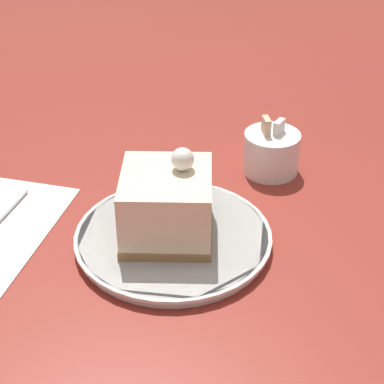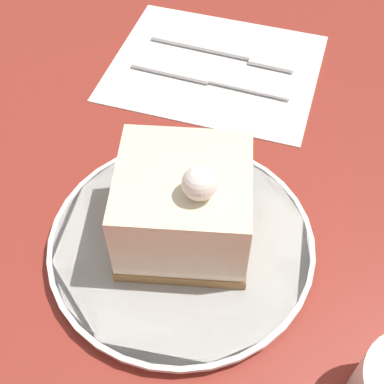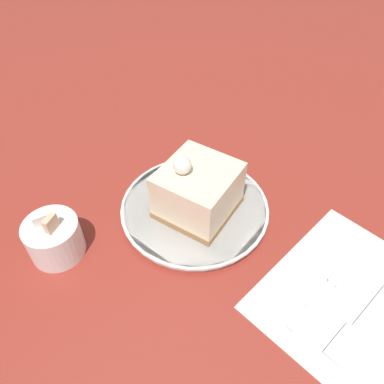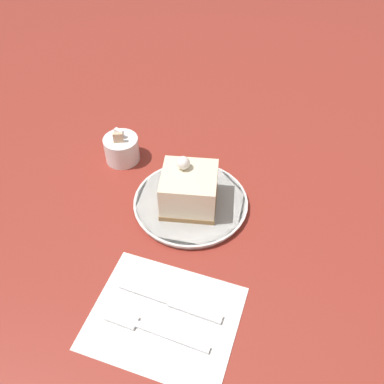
{
  "view_description": "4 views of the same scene",
  "coord_description": "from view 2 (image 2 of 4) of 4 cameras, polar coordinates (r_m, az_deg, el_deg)",
  "views": [
    {
      "loc": [
        0.06,
        -0.55,
        0.44
      ],
      "look_at": [
        -0.02,
        0.02,
        0.06
      ],
      "focal_mm": 60.0,
      "sensor_mm": 36.0,
      "label": 1
    },
    {
      "loc": [
        0.2,
        0.07,
        0.38
      ],
      "look_at": [
        -0.05,
        0.02,
        0.07
      ],
      "focal_mm": 50.0,
      "sensor_mm": 36.0,
      "label": 2
    },
    {
      "loc": [
        -0.27,
        0.3,
        0.43
      ],
      "look_at": [
        -0.05,
        0.03,
        0.06
      ],
      "focal_mm": 35.0,
      "sensor_mm": 36.0,
      "label": 3
    },
    {
      "loc": [
        -0.58,
        -0.11,
        0.62
      ],
      "look_at": [
        -0.05,
        0.01,
        0.05
      ],
      "focal_mm": 40.0,
      "sensor_mm": 36.0,
      "label": 4
    }
  ],
  "objects": [
    {
      "name": "fork",
      "position": [
        0.63,
        4.64,
        14.51
      ],
      "size": [
        0.04,
        0.17,
        0.0
      ],
      "rotation": [
        0.0,
        0.0,
        -0.14
      ],
      "color": "silver",
      "rests_on": "napkin"
    },
    {
      "name": "plate",
      "position": [
        0.45,
        -1.13,
        -5.48
      ],
      "size": [
        0.22,
        0.22,
        0.01
      ],
      "color": "silver",
      "rests_on": "ground_plane"
    },
    {
      "name": "knife",
      "position": [
        0.59,
        0.3,
        12.27
      ],
      "size": [
        0.04,
        0.18,
        0.0
      ],
      "rotation": [
        0.0,
        0.0,
        -0.14
      ],
      "color": "silver",
      "rests_on": "napkin"
    },
    {
      "name": "cake_slice",
      "position": [
        0.41,
        -0.86,
        -1.46
      ],
      "size": [
        0.11,
        0.11,
        0.1
      ],
      "rotation": [
        0.0,
        0.0,
        0.12
      ],
      "color": "olive",
      "rests_on": "plate"
    },
    {
      "name": "napkin",
      "position": [
        0.61,
        2.56,
        13.16
      ],
      "size": [
        0.21,
        0.24,
        0.0
      ],
      "rotation": [
        0.0,
        0.0,
        -0.11
      ],
      "color": "white",
      "rests_on": "ground_plane"
    },
    {
      "name": "ground_plane",
      "position": [
        0.44,
        -3.7,
        -10.07
      ],
      "size": [
        4.0,
        4.0,
        0.0
      ],
      "primitive_type": "plane",
      "color": "maroon"
    }
  ]
}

